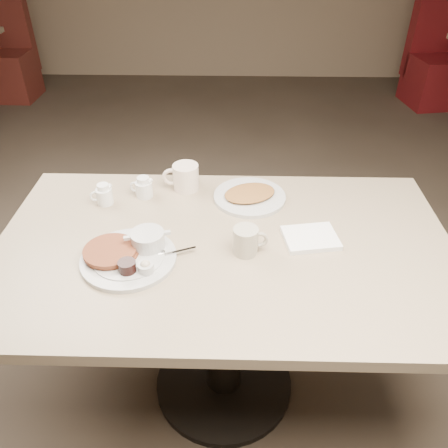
{
  "coord_description": "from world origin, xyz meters",
  "views": [
    {
      "loc": [
        0.03,
        -1.16,
        1.68
      ],
      "look_at": [
        0.0,
        0.02,
        0.82
      ],
      "focal_mm": 36.69,
      "sensor_mm": 36.0,
      "label": 1
    }
  ],
  "objects_px": {
    "creamer_right": "(144,188)",
    "diner_table": "(224,283)",
    "main_plate": "(130,253)",
    "hash_plate": "(250,196)",
    "creamer_left": "(104,195)",
    "coffee_mug_far": "(185,177)",
    "coffee_mug_near": "(246,240)"
  },
  "relations": [
    {
      "from": "coffee_mug_far",
      "to": "coffee_mug_near",
      "type": "bearing_deg",
      "value": -58.92
    },
    {
      "from": "diner_table",
      "to": "creamer_right",
      "type": "height_order",
      "value": "creamer_right"
    },
    {
      "from": "coffee_mug_far",
      "to": "hash_plate",
      "type": "distance_m",
      "value": 0.26
    },
    {
      "from": "creamer_right",
      "to": "coffee_mug_near",
      "type": "bearing_deg",
      "value": -40.38
    },
    {
      "from": "creamer_right",
      "to": "diner_table",
      "type": "bearing_deg",
      "value": -43.3
    },
    {
      "from": "diner_table",
      "to": "coffee_mug_far",
      "type": "xyz_separation_m",
      "value": [
        -0.16,
        0.35,
        0.22
      ]
    },
    {
      "from": "diner_table",
      "to": "hash_plate",
      "type": "relative_size",
      "value": 4.23
    },
    {
      "from": "main_plate",
      "to": "coffee_mug_far",
      "type": "bearing_deg",
      "value": 72.61
    },
    {
      "from": "creamer_right",
      "to": "main_plate",
      "type": "bearing_deg",
      "value": -87.32
    },
    {
      "from": "main_plate",
      "to": "creamer_left",
      "type": "xyz_separation_m",
      "value": [
        -0.15,
        0.31,
        0.01
      ]
    },
    {
      "from": "creamer_left",
      "to": "coffee_mug_far",
      "type": "bearing_deg",
      "value": 21.46
    },
    {
      "from": "main_plate",
      "to": "hash_plate",
      "type": "bearing_deg",
      "value": 43.09
    },
    {
      "from": "diner_table",
      "to": "coffee_mug_far",
      "type": "distance_m",
      "value": 0.44
    },
    {
      "from": "diner_table",
      "to": "creamer_left",
      "type": "bearing_deg",
      "value": 151.98
    },
    {
      "from": "diner_table",
      "to": "hash_plate",
      "type": "height_order",
      "value": "hash_plate"
    },
    {
      "from": "creamer_left",
      "to": "diner_table",
      "type": "bearing_deg",
      "value": -28.02
    },
    {
      "from": "coffee_mug_far",
      "to": "creamer_left",
      "type": "height_order",
      "value": "coffee_mug_far"
    },
    {
      "from": "diner_table",
      "to": "coffee_mug_near",
      "type": "xyz_separation_m",
      "value": [
        0.07,
        -0.03,
        0.22
      ]
    },
    {
      "from": "creamer_right",
      "to": "hash_plate",
      "type": "xyz_separation_m",
      "value": [
        0.4,
        -0.01,
        -0.02
      ]
    },
    {
      "from": "main_plate",
      "to": "coffee_mug_near",
      "type": "distance_m",
      "value": 0.37
    },
    {
      "from": "coffee_mug_near",
      "to": "creamer_left",
      "type": "relative_size",
      "value": 1.37
    },
    {
      "from": "coffee_mug_near",
      "to": "coffee_mug_far",
      "type": "distance_m",
      "value": 0.44
    },
    {
      "from": "main_plate",
      "to": "creamer_left",
      "type": "distance_m",
      "value": 0.35
    },
    {
      "from": "diner_table",
      "to": "creamer_left",
      "type": "height_order",
      "value": "creamer_left"
    },
    {
      "from": "diner_table",
      "to": "coffee_mug_far",
      "type": "bearing_deg",
      "value": 114.4
    },
    {
      "from": "diner_table",
      "to": "creamer_left",
      "type": "xyz_separation_m",
      "value": [
        -0.44,
        0.24,
        0.21
      ]
    },
    {
      "from": "coffee_mug_near",
      "to": "coffee_mug_far",
      "type": "height_order",
      "value": "coffee_mug_far"
    },
    {
      "from": "coffee_mug_far",
      "to": "creamer_left",
      "type": "distance_m",
      "value": 0.31
    },
    {
      "from": "coffee_mug_far",
      "to": "creamer_right",
      "type": "bearing_deg",
      "value": -158.61
    },
    {
      "from": "coffee_mug_far",
      "to": "creamer_left",
      "type": "relative_size",
      "value": 1.63
    },
    {
      "from": "main_plate",
      "to": "creamer_left",
      "type": "height_order",
      "value": "creamer_left"
    },
    {
      "from": "coffee_mug_far",
      "to": "creamer_right",
      "type": "distance_m",
      "value": 0.16
    }
  ]
}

